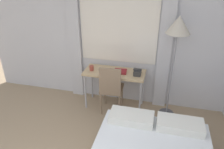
# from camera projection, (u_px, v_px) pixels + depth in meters

# --- Properties ---
(wall_back_with_window) EXTENTS (5.26, 0.13, 2.70)m
(wall_back_with_window) POSITION_uv_depth(u_px,v_px,m) (115.00, 35.00, 4.01)
(wall_back_with_window) COLOR silver
(wall_back_with_window) RESTS_ON ground_plane
(desk) EXTENTS (1.12, 0.47, 0.76)m
(desk) POSITION_uv_depth(u_px,v_px,m) (114.00, 75.00, 4.04)
(desk) COLOR tan
(desk) RESTS_ON ground_plane
(desk_chair) EXTENTS (0.42, 0.42, 0.97)m
(desk_chair) POSITION_uv_depth(u_px,v_px,m) (111.00, 87.00, 3.92)
(desk_chair) COLOR #8C7259
(desk_chair) RESTS_ON ground_plane
(standing_lamp) EXTENTS (0.38, 0.38, 1.84)m
(standing_lamp) POSITION_uv_depth(u_px,v_px,m) (178.00, 31.00, 3.38)
(standing_lamp) COLOR #4C4C51
(standing_lamp) RESTS_ON ground_plane
(telephone) EXTENTS (0.15, 0.16, 0.12)m
(telephone) POSITION_uv_depth(u_px,v_px,m) (137.00, 72.00, 3.87)
(telephone) COLOR #2D2D2D
(telephone) RESTS_ON desk
(book) EXTENTS (0.25, 0.23, 0.02)m
(book) POSITION_uv_depth(u_px,v_px,m) (120.00, 71.00, 3.98)
(book) COLOR maroon
(book) RESTS_ON desk
(mug) EXTENTS (0.08, 0.08, 0.09)m
(mug) POSITION_uv_depth(u_px,v_px,m) (92.00, 68.00, 4.03)
(mug) COLOR #993F33
(mug) RESTS_ON desk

